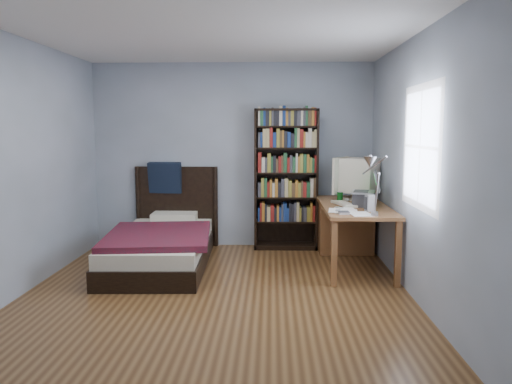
# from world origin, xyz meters

# --- Properties ---
(room) EXTENTS (4.20, 4.24, 2.50)m
(room) POSITION_xyz_m (0.03, -0.00, 1.25)
(room) COLOR #4F3017
(room) RESTS_ON ground
(desk) EXTENTS (0.75, 1.69, 0.73)m
(desk) POSITION_xyz_m (1.50, 1.55, 0.42)
(desk) COLOR brown
(desk) RESTS_ON floor
(crt_monitor) EXTENTS (0.65, 0.59, 0.53)m
(crt_monitor) POSITION_xyz_m (1.60, 1.50, 1.03)
(crt_monitor) COLOR beige
(crt_monitor) RESTS_ON desk
(laptop) EXTENTS (0.40, 0.39, 0.41)m
(laptop) POSITION_xyz_m (1.61, 0.99, 0.84)
(laptop) COLOR #2D2D30
(laptop) RESTS_ON desk
(desk_lamp) EXTENTS (0.24, 0.54, 0.64)m
(desk_lamp) POSITION_xyz_m (1.47, -0.04, 1.25)
(desk_lamp) COLOR #99999E
(desk_lamp) RESTS_ON desk
(keyboard) EXTENTS (0.28, 0.45, 0.04)m
(keyboard) POSITION_xyz_m (1.39, 1.05, 0.74)
(keyboard) COLOR beige
(keyboard) RESTS_ON desk
(speaker) EXTENTS (0.11, 0.11, 0.18)m
(speaker) POSITION_xyz_m (1.60, 0.63, 0.82)
(speaker) COLOR gray
(speaker) RESTS_ON desk
(soda_can) EXTENTS (0.07, 0.07, 0.13)m
(soda_can) POSITION_xyz_m (1.36, 1.27, 0.79)
(soda_can) COLOR #083A09
(soda_can) RESTS_ON desk
(mouse) EXTENTS (0.06, 0.11, 0.04)m
(mouse) POSITION_xyz_m (1.46, 1.36, 0.75)
(mouse) COLOR silver
(mouse) RESTS_ON desk
(phone_silver) EXTENTS (0.09, 0.10, 0.02)m
(phone_silver) POSITION_xyz_m (1.29, 0.79, 0.74)
(phone_silver) COLOR #B7B7BC
(phone_silver) RESTS_ON desk
(phone_grey) EXTENTS (0.06, 0.10, 0.02)m
(phone_grey) POSITION_xyz_m (1.25, 0.60, 0.74)
(phone_grey) COLOR gray
(phone_grey) RESTS_ON desk
(external_drive) EXTENTS (0.11, 0.11, 0.02)m
(external_drive) POSITION_xyz_m (1.29, 0.45, 0.74)
(external_drive) COLOR gray
(external_drive) RESTS_ON desk
(bookshelf) EXTENTS (0.84, 0.30, 1.88)m
(bookshelf) POSITION_xyz_m (0.73, 1.94, 0.94)
(bookshelf) COLOR black
(bookshelf) RESTS_ON floor
(bed) EXTENTS (1.28, 2.19, 1.16)m
(bed) POSITION_xyz_m (-0.77, 1.13, 0.25)
(bed) COLOR black
(bed) RESTS_ON floor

